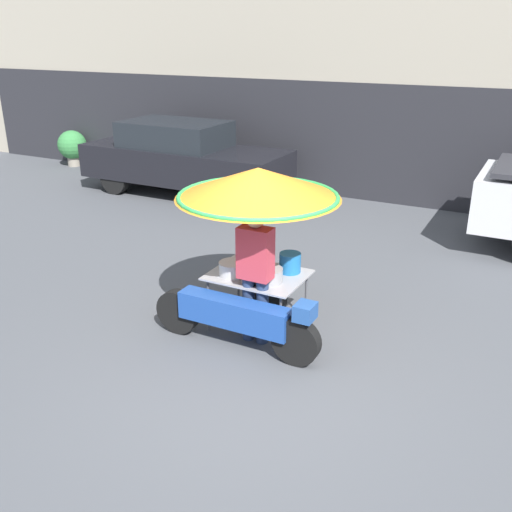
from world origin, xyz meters
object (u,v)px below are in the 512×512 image
Objects in this scene: vendor_person at (255,269)px; parked_car at (183,158)px; potted_plant at (72,146)px; vendor_motorcycle_cart at (256,206)px.

vendor_person reaches higher than parked_car.
vendor_person is 1.71× the size of potted_plant.
vendor_motorcycle_cart reaches higher than parked_car.
parked_car reaches higher than potted_plant.
vendor_motorcycle_cart is 0.71m from vendor_person.
vendor_motorcycle_cart is 2.20× the size of potted_plant.
parked_car is 4.34m from potted_plant.
vendor_motorcycle_cart is 1.29× the size of vendor_person.
vendor_person is at bearing -63.83° from vendor_motorcycle_cart.
potted_plant is at bearing 145.19° from vendor_person.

